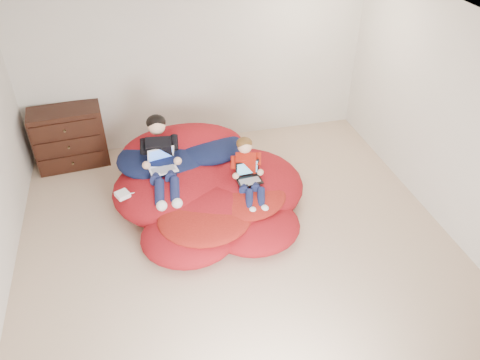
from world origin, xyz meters
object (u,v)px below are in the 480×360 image
at_px(beanbag_pile, 206,188).
at_px(laptop_white, 162,162).
at_px(laptop_black, 248,175).
at_px(younger_boy, 248,170).
at_px(older_boy, 161,155).
at_px(dresser, 70,137).

bearing_deg(beanbag_pile, laptop_white, 163.72).
bearing_deg(beanbag_pile, laptop_black, -27.98).
bearing_deg(younger_boy, older_boy, 155.58).
xyz_separation_m(beanbag_pile, older_boy, (-0.50, 0.21, 0.44)).
xyz_separation_m(older_boy, younger_boy, (0.99, -0.45, -0.09)).
relative_size(beanbag_pile, older_boy, 2.21).
relative_size(dresser, laptop_white, 2.71).
distance_m(dresser, younger_boy, 2.72).
bearing_deg(older_boy, dresser, 135.07).
distance_m(older_boy, laptop_black, 1.11).
distance_m(beanbag_pile, laptop_white, 0.65).
distance_m(dresser, older_boy, 1.69).
distance_m(dresser, laptop_black, 2.73).
height_order(beanbag_pile, older_boy, older_boy).
relative_size(laptop_white, laptop_black, 1.17).
relative_size(dresser, younger_boy, 1.23).
bearing_deg(older_boy, beanbag_pile, -22.95).
xyz_separation_m(younger_boy, laptop_black, (-0.00, -0.02, -0.06)).
bearing_deg(dresser, older_boy, -44.93).
bearing_deg(younger_boy, beanbag_pile, 154.09).
xyz_separation_m(dresser, laptop_black, (2.18, -1.65, 0.11)).
xyz_separation_m(younger_boy, laptop_white, (-0.99, 0.38, 0.02)).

